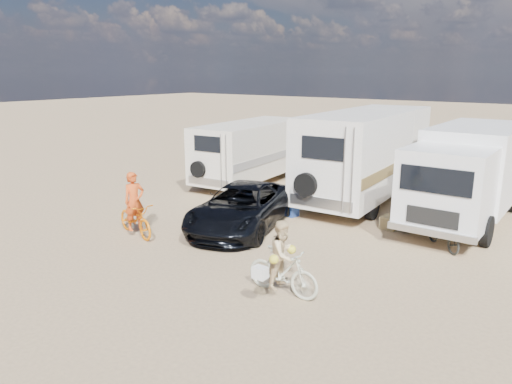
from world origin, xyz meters
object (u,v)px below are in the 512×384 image
Objects in this scene: dark_suv at (242,207)px; bike_man at (135,219)px; rv_main at (366,157)px; bike_woman at (283,271)px; crate at (390,223)px; box_truck at (468,176)px; rider_man at (135,207)px; rv_left at (250,153)px; rider_woman at (283,262)px; bike_parked at (444,234)px; cooler at (290,210)px.

bike_man is (-2.10, -2.40, -0.18)m from dark_suv.
rv_main reaches higher than bike_woman.
bike_man is at bearing -147.71° from dark_suv.
crate is (2.11, -2.76, -1.46)m from rv_main.
dark_suv is 4.58m from crate.
box_truck is at bearing -11.69° from rv_main.
rv_left is at bearing 24.92° from rider_man.
dark_suv is 4.68m from rider_woman.
box_truck is 4.57× the size of bike_parked.
rider_woman is at bearing -57.53° from dark_suv.
rv_left reaches higher than bike_woman.
rider_man is at bearing 163.24° from bike_parked.
bike_man is at bearing 82.38° from rider_woman.
bike_man is at bearing -84.31° from rv_left.
cooler is at bearing 59.32° from dark_suv.
rv_left is 1.25× the size of dark_suv.
dark_suv is 10.03× the size of crate.
rider_woman is 5.37m from bike_parked.
rv_main reaches higher than rider_man.
rider_man is at bearing -147.71° from dark_suv.
bike_man is 8.75m from bike_parked.
crate is at bearing 24.08° from cooler.
dark_suv reaches higher than crate.
dark_suv is 3.19m from bike_man.
bike_parked is 5.02m from cooler.
rv_main is 1.55× the size of dark_suv.
rider_man reaches higher than bike_woman.
rider_man is 5.67m from rider_woman.
rider_woman is 0.96× the size of bike_parked.
crate is (3.20, 0.66, -0.01)m from cooler.
rider_woman is (1.93, -8.47, -0.90)m from rv_main.
bike_man is 5.11m from cooler.
box_truck reaches higher than rider_man.
crate is (0.18, 5.71, -0.33)m from bike_woman.
box_truck reaches higher than bike_man.
rv_main is 8.67m from rider_man.
crate is (7.27, -2.49, -1.11)m from rv_left.
rider_woman reaches higher than bike_parked.
rv_left is at bearing 179.50° from rv_main.
bike_woman is at bearing -46.59° from cooler.
bike_woman is (1.93, -8.47, -1.12)m from rv_main.
bike_parked is (0.20, -2.96, -1.09)m from box_truck.
bike_parked is (9.09, -3.23, -0.89)m from rv_left.
bike_woman reaches higher than bike_parked.
rv_main is at bearing 127.37° from crate.
bike_woman is 1.17× the size of rider_woman.
rider_man is (1.47, -7.54, -0.44)m from rv_left.
rider_man is at bearing -118.81° from rv_main.
rider_woman is at bearing -158.04° from bike_parked.
bike_man is 3.92× the size of crate.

